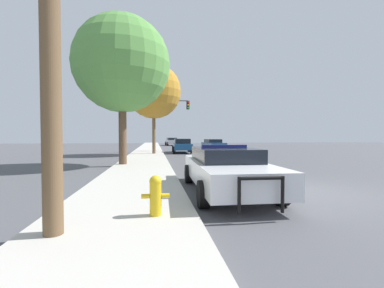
{
  "coord_description": "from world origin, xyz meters",
  "views": [
    {
      "loc": [
        -4.45,
        -7.12,
        1.68
      ],
      "look_at": [
        -0.92,
        16.77,
        0.93
      ],
      "focal_mm": 24.0,
      "sensor_mm": 36.0,
      "label": 1
    }
  ],
  "objects_px": {
    "car_background_oncoming": "(213,144)",
    "tree_sidewalk_near": "(122,65)",
    "car_background_distant": "(172,141)",
    "car_background_midblock": "(182,145)",
    "fire_hydrant": "(156,194)",
    "police_car": "(226,168)",
    "traffic_light": "(168,114)",
    "tree_sidewalk_mid": "(154,91)"
  },
  "relations": [
    {
      "from": "fire_hydrant",
      "to": "car_background_distant",
      "type": "xyz_separation_m",
      "value": [
        3.06,
        40.94,
        0.2
      ]
    },
    {
      "from": "traffic_light",
      "to": "car_background_midblock",
      "type": "bearing_deg",
      "value": -48.91
    },
    {
      "from": "tree_sidewalk_near",
      "to": "tree_sidewalk_mid",
      "type": "xyz_separation_m",
      "value": [
        1.7,
        8.56,
        0.06
      ]
    },
    {
      "from": "police_car",
      "to": "car_background_oncoming",
      "type": "height_order",
      "value": "police_car"
    },
    {
      "from": "car_background_distant",
      "to": "tree_sidewalk_mid",
      "type": "height_order",
      "value": "tree_sidewalk_mid"
    },
    {
      "from": "traffic_light",
      "to": "fire_hydrant",
      "type": "bearing_deg",
      "value": -93.8
    },
    {
      "from": "car_background_distant",
      "to": "car_background_midblock",
      "type": "relative_size",
      "value": 0.98
    },
    {
      "from": "car_background_midblock",
      "to": "car_background_oncoming",
      "type": "bearing_deg",
      "value": 41.2
    },
    {
      "from": "traffic_light",
      "to": "tree_sidewalk_mid",
      "type": "bearing_deg",
      "value": -110.75
    },
    {
      "from": "car_background_midblock",
      "to": "fire_hydrant",
      "type": "bearing_deg",
      "value": -95.39
    },
    {
      "from": "tree_sidewalk_mid",
      "to": "fire_hydrant",
      "type": "bearing_deg",
      "value": -89.86
    },
    {
      "from": "police_car",
      "to": "car_background_oncoming",
      "type": "distance_m",
      "value": 21.89
    },
    {
      "from": "car_background_distant",
      "to": "tree_sidewalk_mid",
      "type": "distance_m",
      "value": 23.55
    },
    {
      "from": "car_background_distant",
      "to": "car_background_oncoming",
      "type": "height_order",
      "value": "car_background_distant"
    },
    {
      "from": "car_background_oncoming",
      "to": "tree_sidewalk_near",
      "type": "bearing_deg",
      "value": 55.65
    },
    {
      "from": "fire_hydrant",
      "to": "tree_sidewalk_near",
      "type": "height_order",
      "value": "tree_sidewalk_near"
    },
    {
      "from": "police_car",
      "to": "tree_sidewalk_near",
      "type": "distance_m",
      "value": 9.44
    },
    {
      "from": "police_car",
      "to": "traffic_light",
      "type": "height_order",
      "value": "traffic_light"
    },
    {
      "from": "car_background_distant",
      "to": "tree_sidewalk_mid",
      "type": "relative_size",
      "value": 0.58
    },
    {
      "from": "car_background_distant",
      "to": "car_background_midblock",
      "type": "distance_m",
      "value": 20.32
    },
    {
      "from": "car_background_oncoming",
      "to": "car_background_midblock",
      "type": "distance_m",
      "value": 5.11
    },
    {
      "from": "car_background_distant",
      "to": "tree_sidewalk_near",
      "type": "relative_size",
      "value": 0.57
    },
    {
      "from": "police_car",
      "to": "car_background_distant",
      "type": "height_order",
      "value": "police_car"
    },
    {
      "from": "car_background_oncoming",
      "to": "tree_sidewalk_mid",
      "type": "xyz_separation_m",
      "value": [
        -6.77,
        -5.72,
        4.94
      ]
    },
    {
      "from": "car_background_oncoming",
      "to": "car_background_midblock",
      "type": "height_order",
      "value": "car_background_midblock"
    },
    {
      "from": "car_background_oncoming",
      "to": "traffic_light",
      "type": "bearing_deg",
      "value": 14.58
    },
    {
      "from": "car_background_oncoming",
      "to": "tree_sidewalk_near",
      "type": "relative_size",
      "value": 0.55
    },
    {
      "from": "fire_hydrant",
      "to": "car_background_distant",
      "type": "distance_m",
      "value": 41.05
    },
    {
      "from": "tree_sidewalk_mid",
      "to": "traffic_light",
      "type": "bearing_deg",
      "value": 69.25
    },
    {
      "from": "traffic_light",
      "to": "tree_sidewalk_near",
      "type": "bearing_deg",
      "value": -104.34
    },
    {
      "from": "fire_hydrant",
      "to": "car_background_distant",
      "type": "relative_size",
      "value": 0.17
    },
    {
      "from": "car_background_oncoming",
      "to": "tree_sidewalk_near",
      "type": "distance_m",
      "value": 17.31
    },
    {
      "from": "tree_sidewalk_near",
      "to": "car_background_distant",
      "type": "bearing_deg",
      "value": 81.29
    },
    {
      "from": "police_car",
      "to": "traffic_light",
      "type": "distance_m",
      "value": 19.94
    },
    {
      "from": "traffic_light",
      "to": "tree_sidewalk_mid",
      "type": "xyz_separation_m",
      "value": [
        -1.51,
        -3.99,
        1.69
      ]
    },
    {
      "from": "traffic_light",
      "to": "tree_sidewalk_near",
      "type": "distance_m",
      "value": 13.06
    },
    {
      "from": "car_background_distant",
      "to": "tree_sidewalk_mid",
      "type": "xyz_separation_m",
      "value": [
        -3.11,
        -22.82,
        4.91
      ]
    },
    {
      "from": "fire_hydrant",
      "to": "tree_sidewalk_near",
      "type": "relative_size",
      "value": 0.1
    },
    {
      "from": "fire_hydrant",
      "to": "traffic_light",
      "type": "relative_size",
      "value": 0.14
    },
    {
      "from": "fire_hydrant",
      "to": "car_background_oncoming",
      "type": "xyz_separation_m",
      "value": [
        6.73,
        23.84,
        0.17
      ]
    },
    {
      "from": "car_background_oncoming",
      "to": "police_car",
      "type": "bearing_deg",
      "value": 74.1
    },
    {
      "from": "police_car",
      "to": "tree_sidewalk_mid",
      "type": "bearing_deg",
      "value": -80.6
    }
  ]
}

